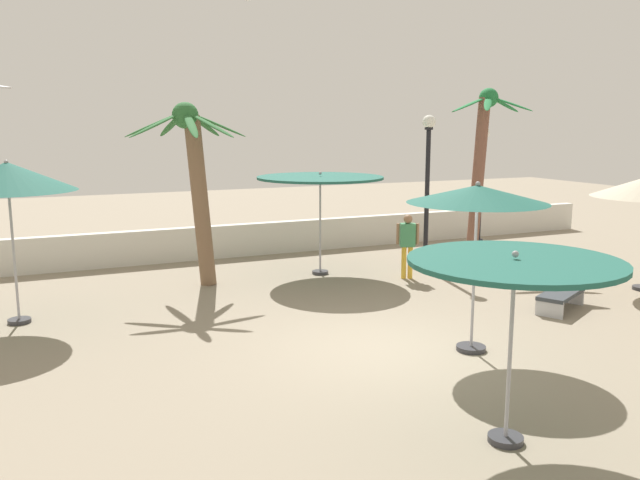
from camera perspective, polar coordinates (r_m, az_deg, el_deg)
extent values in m
plane|color=gray|center=(11.30, 6.47, -9.52)|extent=(56.00, 56.00, 0.00)
cube|color=silver|center=(19.04, -7.03, -0.01)|extent=(25.20, 0.30, 0.94)
cylinder|color=#333338|center=(13.95, -24.81, -6.43)|extent=(0.43, 0.43, 0.08)
cylinder|color=#A5A5AD|center=(13.66, -25.20, -1.34)|extent=(0.05, 0.05, 2.61)
cone|color=#1E594C|center=(13.47, -25.68, 5.03)|extent=(2.49, 2.49, 0.54)
sphere|color=#99999E|center=(13.45, -25.77, 6.17)|extent=(0.08, 0.08, 0.08)
cylinder|color=#333338|center=(16.72, 0.02, -2.84)|extent=(0.42, 0.42, 0.08)
cylinder|color=#A5A5AD|center=(16.50, 0.02, 1.24)|extent=(0.05, 0.05, 2.49)
cylinder|color=#1E594C|center=(16.35, 0.02, 5.48)|extent=(3.18, 3.18, 0.06)
sphere|color=#99999E|center=(16.35, 0.02, 5.86)|extent=(0.08, 0.08, 0.08)
cylinder|color=#333338|center=(8.51, 15.92, -16.38)|extent=(0.43, 0.43, 0.08)
cylinder|color=#A5A5AD|center=(8.10, 16.29, -9.50)|extent=(0.05, 0.05, 2.24)
cylinder|color=#1E594C|center=(7.81, 16.69, -1.84)|extent=(2.47, 2.47, 0.06)
sphere|color=#99999E|center=(7.79, 16.72, -1.19)|extent=(0.08, 0.08, 0.08)
cylinder|color=#333338|center=(11.49, 13.07, -9.19)|extent=(0.50, 0.50, 0.08)
cylinder|color=#A5A5AD|center=(11.14, 13.32, -3.14)|extent=(0.05, 0.05, 2.57)
cone|color=#1E594C|center=(10.92, 13.62, 3.93)|extent=(2.31, 2.31, 0.29)
sphere|color=#99999E|center=(10.90, 13.65, 4.80)|extent=(0.08, 0.08, 0.08)
cylinder|color=brown|center=(18.64, 13.64, 5.08)|extent=(0.58, 0.33, 4.51)
sphere|color=#207139|center=(18.74, 14.54, 11.96)|extent=(0.53, 0.53, 0.53)
ellipsoid|color=#207139|center=(19.18, 15.81, 11.35)|extent=(1.19, 0.36, 0.46)
ellipsoid|color=#207139|center=(19.34, 14.18, 11.41)|extent=(0.73, 1.13, 0.46)
ellipsoid|color=#207139|center=(19.07, 12.92, 11.48)|extent=(0.59, 1.18, 0.46)
ellipsoid|color=#207139|center=(18.33, 13.08, 11.54)|extent=(1.19, 0.29, 0.46)
ellipsoid|color=#207139|center=(18.12, 14.48, 11.50)|extent=(0.91, 1.04, 0.46)
ellipsoid|color=#207139|center=(18.60, 16.39, 11.37)|extent=(0.89, 1.05, 0.46)
cylinder|color=brown|center=(15.50, -10.43, 3.29)|extent=(0.66, 0.38, 4.00)
sphere|color=#2C6632|center=(15.34, -11.71, 10.63)|extent=(0.60, 0.60, 0.60)
ellipsoid|color=#2C6632|center=(15.40, -8.98, 9.95)|extent=(1.36, 0.40, 0.62)
ellipsoid|color=#2C6632|center=(15.92, -10.16, 9.92)|extent=(1.13, 1.04, 0.62)
ellipsoid|color=#2C6632|center=(15.98, -12.82, 9.83)|extent=(0.51, 1.35, 0.62)
ellipsoid|color=#2C6632|center=(15.42, -14.37, 9.77)|extent=(1.34, 0.60, 0.62)
ellipsoid|color=#2C6632|center=(15.01, -14.12, 9.78)|extent=(1.34, 0.56, 0.62)
ellipsoid|color=#2C6632|center=(14.63, -11.23, 9.89)|extent=(0.28, 1.35, 0.62)
ellipsoid|color=#2C6632|center=(14.87, -9.60, 9.94)|extent=(0.94, 1.21, 0.62)
cylinder|color=black|center=(17.53, 9.17, -2.17)|extent=(0.28, 0.28, 0.20)
cylinder|color=black|center=(17.25, 9.33, 3.48)|extent=(0.12, 0.12, 3.68)
cylinder|color=black|center=(17.14, 9.51, 9.59)|extent=(0.22, 0.22, 0.06)
sphere|color=white|center=(17.14, 9.52, 10.17)|extent=(0.35, 0.35, 0.35)
cylinder|color=black|center=(21.30, 13.67, -0.16)|extent=(0.28, 0.28, 0.20)
cylinder|color=black|center=(21.08, 13.85, 4.02)|extent=(0.12, 0.12, 3.32)
cylinder|color=black|center=(20.98, 14.04, 8.53)|extent=(0.22, 0.22, 0.06)
sphere|color=white|center=(20.98, 14.07, 9.11)|extent=(0.42, 0.42, 0.42)
cube|color=#B7B7BC|center=(13.77, 19.43, -5.69)|extent=(0.29, 0.51, 0.35)
cube|color=#B7B7BC|center=(14.97, 21.07, -4.55)|extent=(0.29, 0.51, 0.35)
cube|color=#33383D|center=(14.32, 20.33, -4.42)|extent=(1.50, 1.13, 0.08)
cube|color=#33383D|center=(15.12, 21.48, -2.81)|extent=(0.73, 0.73, 0.50)
cylinder|color=gold|center=(16.32, 7.90, -1.96)|extent=(0.12, 0.12, 0.81)
cylinder|color=gold|center=(16.29, 7.34, -1.96)|extent=(0.12, 0.12, 0.81)
cube|color=#3F8C59|center=(16.18, 7.68, 0.44)|extent=(0.43, 0.36, 0.57)
sphere|color=#936B4C|center=(16.12, 7.71, 1.83)|extent=(0.22, 0.22, 0.22)
cylinder|color=#936B4C|center=(16.21, 8.52, 0.54)|extent=(0.08, 0.08, 0.52)
cylinder|color=#936B4C|center=(16.14, 6.84, 0.54)|extent=(0.08, 0.08, 0.52)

